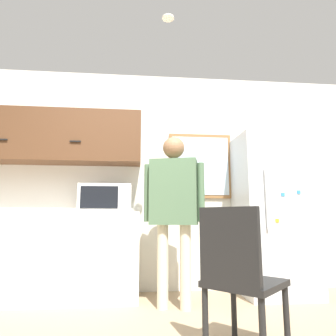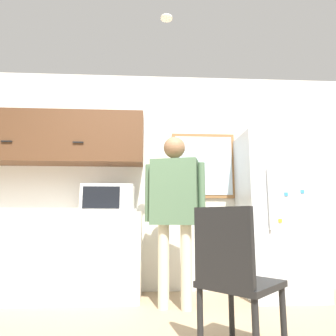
# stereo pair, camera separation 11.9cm
# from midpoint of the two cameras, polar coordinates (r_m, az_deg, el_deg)

# --- Properties ---
(back_wall) EXTENTS (6.00, 0.06, 2.70)m
(back_wall) POSITION_cam_midpoint_polar(r_m,az_deg,el_deg) (3.76, -6.84, -1.87)
(back_wall) COLOR silver
(back_wall) RESTS_ON ground_plane
(counter) EXTENTS (2.24, 0.57, 0.92)m
(counter) POSITION_cam_midpoint_polar(r_m,az_deg,el_deg) (3.63, -25.16, -14.86)
(counter) COLOR silver
(counter) RESTS_ON ground_plane
(upper_cabinets) EXTENTS (2.24, 0.38, 0.61)m
(upper_cabinets) POSITION_cam_midpoint_polar(r_m,az_deg,el_deg) (3.82, -23.26, 5.47)
(upper_cabinets) COLOR #51331E
(microwave) EXTENTS (0.56, 0.40, 0.30)m
(microwave) POSITION_cam_midpoint_polar(r_m,az_deg,el_deg) (3.44, -12.70, -5.65)
(microwave) COLOR white
(microwave) RESTS_ON counter
(person) EXTENTS (0.60, 0.34, 1.68)m
(person) POSITION_cam_midpoint_polar(r_m,az_deg,el_deg) (3.02, -0.01, -6.16)
(person) COLOR beige
(person) RESTS_ON ground_plane
(refrigerator) EXTENTS (0.79, 0.67, 1.82)m
(refrigerator) POSITION_cam_midpoint_polar(r_m,az_deg,el_deg) (3.69, 18.50, -8.15)
(refrigerator) COLOR silver
(refrigerator) RESTS_ON ground_plane
(chair) EXTENTS (0.62, 0.62, 0.93)m
(chair) POSITION_cam_midpoint_polar(r_m,az_deg,el_deg) (2.06, 11.59, -19.02)
(chair) COLOR black
(chair) RESTS_ON ground_plane
(window) EXTENTS (0.80, 0.05, 0.82)m
(window) POSITION_cam_midpoint_polar(r_m,az_deg,el_deg) (3.81, 5.28, 0.41)
(window) COLOR olive
(ceiling_light) EXTENTS (0.11, 0.11, 0.01)m
(ceiling_light) POSITION_cam_midpoint_polar(r_m,az_deg,el_deg) (3.09, -1.23, 26.69)
(ceiling_light) COLOR white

